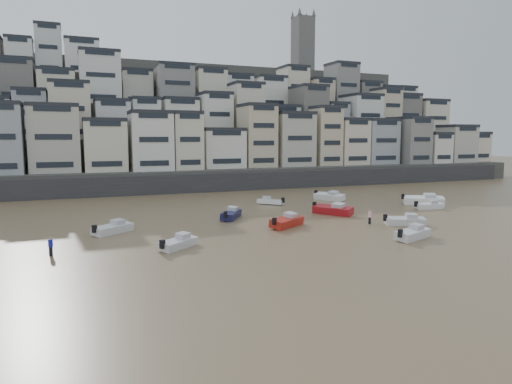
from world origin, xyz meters
name	(u,v)px	position (x,y,z in m)	size (l,w,h in m)	color
ground	(413,320)	(0.00, 0.00, 0.00)	(400.00, 400.00, 0.00)	olive
harbor_wall	(227,182)	(10.00, 65.00, 1.75)	(140.00, 3.00, 3.50)	#38383A
hillside	(198,128)	(14.73, 104.84, 13.01)	(141.04, 66.00, 50.00)	#4C4C47
boat_a	(413,232)	(14.53, 16.97, 0.73)	(5.33, 1.74, 1.45)	silver
boat_b	(405,220)	(18.76, 23.24, 0.69)	(5.05, 1.65, 1.38)	silver
boat_c	(287,220)	(5.19, 27.70, 0.78)	(5.75, 1.88, 1.57)	#AD2015
boat_d	(429,205)	(30.46, 32.03, 0.62)	(4.54, 1.49, 1.24)	white
boat_e	(333,209)	(14.71, 33.08, 0.82)	(6.01, 1.97, 1.64)	maroon
boat_f	(231,213)	(0.81, 35.23, 0.74)	(5.39, 1.76, 1.47)	#14163F
boat_g	(424,199)	(32.62, 35.61, 0.90)	(6.58, 2.15, 1.80)	white
boat_h	(270,200)	(10.56, 44.84, 0.62)	(4.51, 1.48, 1.23)	silver
boat_i	(329,196)	(21.51, 45.38, 0.79)	(5.77, 1.89, 1.57)	white
boat_j	(179,241)	(-8.91, 22.08, 0.65)	(4.76, 1.56, 1.30)	silver
boat_k	(113,227)	(-14.16, 31.42, 0.71)	(5.22, 1.71, 1.42)	silver
person_blue	(51,246)	(-20.07, 23.44, 0.87)	(0.44, 0.44, 1.74)	#161BA6
person_pink	(370,217)	(15.29, 25.48, 0.87)	(0.44, 0.44, 1.74)	#F7AEC3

